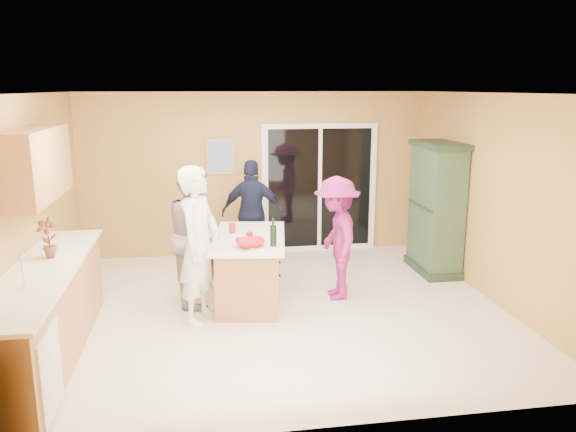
{
  "coord_description": "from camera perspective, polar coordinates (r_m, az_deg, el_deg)",
  "views": [
    {
      "loc": [
        -0.89,
        -6.41,
        2.67
      ],
      "look_at": [
        0.15,
        0.1,
        1.15
      ],
      "focal_mm": 35.0,
      "sensor_mm": 36.0,
      "label": 1
    }
  ],
  "objects": [
    {
      "name": "floor",
      "position": [
        7.0,
        -1.1,
        -9.45
      ],
      "size": [
        5.5,
        5.5,
        0.0
      ],
      "primitive_type": "plane",
      "color": "white",
      "rests_on": "ground"
    },
    {
      "name": "ceiling",
      "position": [
        6.47,
        -1.2,
        12.37
      ],
      "size": [
        5.5,
        5.0,
        0.1
      ],
      "primitive_type": "cube",
      "color": "white",
      "rests_on": "wall_back"
    },
    {
      "name": "wall_back",
      "position": [
        9.06,
        -3.34,
        4.26
      ],
      "size": [
        5.5,
        0.1,
        2.6
      ],
      "primitive_type": "cube",
      "color": "#E2AC5D",
      "rests_on": "ground"
    },
    {
      "name": "wall_front",
      "position": [
        4.23,
        3.55,
        -5.9
      ],
      "size": [
        5.5,
        0.1,
        2.6
      ],
      "primitive_type": "cube",
      "color": "#E2AC5D",
      "rests_on": "ground"
    },
    {
      "name": "wall_left",
      "position": [
        6.81,
        -24.72,
        0.18
      ],
      "size": [
        0.1,
        5.0,
        2.6
      ],
      "primitive_type": "cube",
      "color": "#E2AC5D",
      "rests_on": "ground"
    },
    {
      "name": "wall_right",
      "position": [
        7.49,
        20.18,
        1.65
      ],
      "size": [
        0.1,
        5.0,
        2.6
      ],
      "primitive_type": "cube",
      "color": "#E2AC5D",
      "rests_on": "ground"
    },
    {
      "name": "left_cabinet_run",
      "position": [
        6.0,
        -23.78,
        -9.75
      ],
      "size": [
        0.65,
        3.05,
        1.24
      ],
      "color": "#B97B48",
      "rests_on": "floor"
    },
    {
      "name": "upper_cabinets",
      "position": [
        6.48,
        -24.16,
        4.81
      ],
      "size": [
        0.35,
        1.6,
        0.75
      ],
      "primitive_type": "cube",
      "color": "#B97B48",
      "rests_on": "wall_left"
    },
    {
      "name": "sliding_door",
      "position": [
        9.22,
        3.21,
        2.85
      ],
      "size": [
        1.9,
        0.07,
        2.1
      ],
      "color": "white",
      "rests_on": "floor"
    },
    {
      "name": "framed_picture",
      "position": [
        8.95,
        -6.87,
        6.03
      ],
      "size": [
        0.46,
        0.04,
        0.56
      ],
      "color": "tan",
      "rests_on": "wall_back"
    },
    {
      "name": "kitchen_island",
      "position": [
        7.15,
        -3.9,
        -5.57
      ],
      "size": [
        1.09,
        1.71,
        0.84
      ],
      "rotation": [
        0.0,
        0.0,
        -0.14
      ],
      "color": "#B97B48",
      "rests_on": "floor"
    },
    {
      "name": "green_hutch",
      "position": [
        8.42,
        14.81,
        0.63
      ],
      "size": [
        0.55,
        1.04,
        1.91
      ],
      "color": "#1F3221",
      "rests_on": "floor"
    },
    {
      "name": "woman_white",
      "position": [
        6.47,
        -9.01,
        -2.96
      ],
      "size": [
        0.68,
        0.79,
        1.82
      ],
      "primitive_type": "imported",
      "rotation": [
        0.0,
        0.0,
        1.12
      ],
      "color": "white",
      "rests_on": "floor"
    },
    {
      "name": "woman_grey",
      "position": [
        7.1,
        -9.37,
        -1.85
      ],
      "size": [
        0.72,
        0.89,
        1.75
      ],
      "primitive_type": "imported",
      "rotation": [
        0.0,
        0.0,
        1.64
      ],
      "color": "#9D9DA0",
      "rests_on": "floor"
    },
    {
      "name": "woman_navy",
      "position": [
        8.49,
        -3.6,
        0.3
      ],
      "size": [
        1.01,
        0.58,
        1.62
      ],
      "primitive_type": "imported",
      "rotation": [
        0.0,
        0.0,
        2.94
      ],
      "color": "#1B213C",
      "rests_on": "floor"
    },
    {
      "name": "woman_magenta",
      "position": [
        7.17,
        4.97,
        -2.27
      ],
      "size": [
        0.62,
        1.04,
        1.58
      ],
      "primitive_type": "imported",
      "rotation": [
        0.0,
        0.0,
        -1.61
      ],
      "color": "#8F1F6B",
      "rests_on": "floor"
    },
    {
      "name": "serving_bowl",
      "position": [
        6.57,
        -3.87,
        -2.78
      ],
      "size": [
        0.36,
        0.36,
        0.08
      ],
      "primitive_type": "imported",
      "rotation": [
        0.0,
        0.0,
        0.04
      ],
      "color": "red",
      "rests_on": "kitchen_island"
    },
    {
      "name": "tulip_vase",
      "position": [
        6.27,
        -23.2,
        -2.02
      ],
      "size": [
        0.27,
        0.22,
        0.44
      ],
      "primitive_type": "imported",
      "rotation": [
        0.0,
        0.0,
        -0.33
      ],
      "color": "#A3101F",
      "rests_on": "left_cabinet_run"
    },
    {
      "name": "tumbler_near",
      "position": [
        7.21,
        -5.68,
        -1.25
      ],
      "size": [
        0.1,
        0.1,
        0.12
      ],
      "primitive_type": "cylinder",
      "rotation": [
        0.0,
        0.0,
        0.19
      ],
      "color": "red",
      "rests_on": "kitchen_island"
    },
    {
      "name": "tumbler_far",
      "position": [
        6.77,
        -3.92,
        -2.16
      ],
      "size": [
        0.09,
        0.09,
        0.12
      ],
      "primitive_type": "cylinder",
      "rotation": [
        0.0,
        0.0,
        -0.14
      ],
      "color": "red",
      "rests_on": "kitchen_island"
    },
    {
      "name": "wine_bottle",
      "position": [
        6.57,
        -1.51,
        -1.96
      ],
      "size": [
        0.08,
        0.08,
        0.34
      ],
      "rotation": [
        0.0,
        0.0,
        -0.3
      ],
      "color": "black",
      "rests_on": "kitchen_island"
    },
    {
      "name": "white_plate",
      "position": [
        6.56,
        -3.1,
        -3.12
      ],
      "size": [
        0.25,
        0.25,
        0.02
      ],
      "primitive_type": "cylinder",
      "rotation": [
        0.0,
        0.0,
        -0.05
      ],
      "color": "white",
      "rests_on": "kitchen_island"
    }
  ]
}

